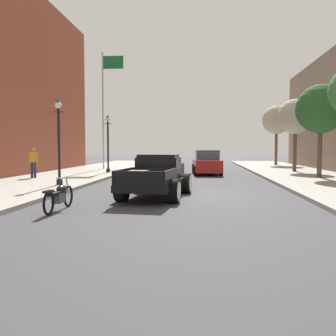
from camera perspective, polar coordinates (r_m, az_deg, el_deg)
ground_plane at (r=14.34m, az=1.69°, el=-4.20°), size 140.00×140.00×0.00m
sidewalk_left at (r=16.45m, az=-24.45°, el=-3.27°), size 5.50×64.00×0.15m
hotrod_truck_black at (r=13.95m, az=-1.57°, el=-1.29°), size 2.53×5.06×1.58m
motorcycle_parked at (r=11.22m, az=-16.45°, el=-4.13°), size 0.62×2.12×0.93m
car_background_red at (r=25.38m, az=5.99°, el=0.76°), size 2.09×4.41×1.65m
pedestrian_sidewalk_left at (r=21.87m, az=-20.05°, el=1.02°), size 0.53×0.22×1.65m
street_lamp_near at (r=17.47m, az=-16.48°, el=4.84°), size 0.50×0.32×3.85m
street_lamp_far at (r=25.45m, az=-9.24°, el=4.39°), size 0.50×0.32×3.85m
flagpole at (r=30.11m, az=-9.57°, el=10.66°), size 1.74×0.16×9.16m
street_tree_second at (r=22.55m, az=22.46°, el=8.37°), size 2.73×2.73×5.21m
street_tree_third at (r=27.67m, az=19.04°, el=7.45°), size 2.45×2.45×5.08m
street_tree_farthest at (r=37.36m, az=16.38°, el=7.09°), size 2.73×2.73×5.70m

